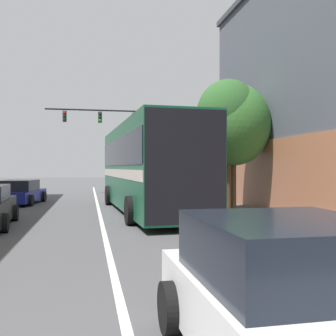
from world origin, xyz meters
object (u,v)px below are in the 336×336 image
Objects in this scene: bus at (147,164)px; hatchback_foreground at (297,302)px; street_tree_far at (233,125)px; street_tree_near at (228,115)px; traffic_signal_gantry at (129,129)px; parked_car_left_near at (19,193)px.

bus is 3.14× the size of hatchback_foreground.
bus is at bearing 177.35° from street_tree_far.
street_tree_far is (0.31, 0.17, -0.41)m from street_tree_near.
hatchback_foreground is 0.41× the size of traffic_signal_gantry.
parked_car_left_near is (-5.59, 18.74, -0.07)m from hatchback_foreground.
bus is 12.78m from traffic_signal_gantry.
street_tree_near reaches higher than bus.
street_tree_near is at bearing -151.19° from street_tree_far.
hatchback_foreground is at bearing -107.52° from street_tree_near.
parked_car_left_near is at bearing 151.02° from street_tree_near.
parked_car_left_near is 11.85m from street_tree_far.
street_tree_far reaches higher than hatchback_foreground.
street_tree_near is (3.14, -12.81, -0.58)m from traffic_signal_gantry.
bus is at bearing -2.68° from hatchback_foreground.
parked_car_left_near is 10.83m from traffic_signal_gantry.
street_tree_near reaches higher than street_tree_far.
traffic_signal_gantry is at bearing 105.25° from street_tree_far.
street_tree_near is (4.20, 13.32, 3.63)m from hatchback_foreground.
street_tree_near is at bearing -76.22° from traffic_signal_gantry.
hatchback_foreground is 14.58m from street_tree_far.
street_tree_near is (9.79, -5.42, 3.71)m from parked_car_left_near.
hatchback_foreground is at bearing -92.33° from traffic_signal_gantry.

